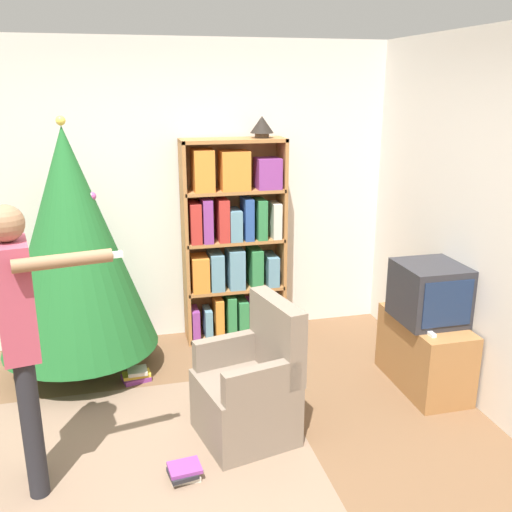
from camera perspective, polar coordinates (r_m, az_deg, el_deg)
name	(u,v)px	position (r m, az deg, el deg)	size (l,w,h in m)	color
ground_plane	(207,474)	(3.64, -4.88, -20.94)	(14.00, 14.00, 0.00)	brown
wall_back	(165,195)	(5.06, -9.09, 6.07)	(8.00, 0.10, 2.60)	silver
area_rug	(149,458)	(3.81, -10.66, -19.20)	(2.03, 1.77, 0.01)	#7F6651
bookshelf	(233,244)	(5.01, -2.29, 1.22)	(0.89, 0.30, 1.79)	#A8703D
tv_stand	(424,353)	(4.57, 16.47, -9.25)	(0.40, 0.81, 0.54)	#996638
television	(430,293)	(4.38, 17.01, -3.51)	(0.46, 0.48, 0.43)	#28282D
game_remote	(430,333)	(4.21, 17.00, -7.37)	(0.04, 0.12, 0.02)	white
christmas_tree	(72,242)	(4.55, -17.90, 1.37)	(1.21, 1.21, 2.01)	#4C3323
armchair	(251,391)	(3.79, -0.52, -13.32)	(0.68, 0.67, 0.92)	#7A6B5B
standing_person	(21,329)	(3.30, -22.47, -6.72)	(0.68, 0.46, 1.65)	#232328
table_lamp	(262,126)	(4.91, 0.60, 12.92)	(0.20, 0.20, 0.18)	#473828
book_pile_near_tree	(137,375)	(4.65, -11.85, -11.59)	(0.24, 0.20, 0.09)	#843889
book_pile_by_chair	(184,472)	(3.60, -7.18, -20.68)	(0.21, 0.18, 0.08)	beige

